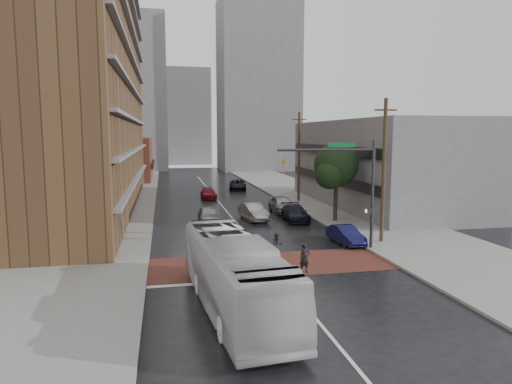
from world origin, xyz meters
TOP-DOWN VIEW (x-y plane):
  - ground at (0.00, 0.00)m, footprint 160.00×160.00m
  - crosswalk at (0.00, 0.50)m, footprint 14.00×5.00m
  - sidewalk_west at (-11.50, 25.00)m, footprint 9.00×90.00m
  - sidewalk_east at (11.50, 25.00)m, footprint 9.00×90.00m
  - apartment_block at (-14.00, 24.00)m, footprint 10.00×44.00m
  - storefront_west at (-12.00, 54.00)m, footprint 8.00×16.00m
  - building_east at (16.50, 20.00)m, footprint 11.00×26.00m
  - distant_tower_west at (-14.00, 78.00)m, footprint 18.00×16.00m
  - distant_tower_east at (14.00, 72.00)m, footprint 16.00×14.00m
  - distant_tower_center at (0.00, 95.00)m, footprint 12.00×10.00m
  - street_tree at (8.52, 12.03)m, footprint 4.20×4.10m
  - signal_mast at (5.85, 2.50)m, footprint 6.50×0.30m
  - utility_pole_near at (8.80, 4.00)m, footprint 1.60×0.26m
  - utility_pole_far at (8.80, 24.00)m, footprint 1.60×0.26m
  - transit_bus at (-3.11, -5.92)m, footprint 3.71×11.68m
  - pedestrian_a at (1.46, -1.50)m, footprint 0.66×0.48m
  - pedestrian_b at (0.74, 1.77)m, footprint 0.87×0.75m
  - car_travel_a at (-2.37, 13.77)m, footprint 1.78×4.19m
  - car_travel_b at (1.74, 14.39)m, footprint 2.21×4.62m
  - car_travel_c at (-0.85, 28.94)m, footprint 1.77×4.20m
  - suv_travel at (3.96, 37.03)m, footprint 2.91×5.19m
  - car_parked_near at (6.30, 4.36)m, footprint 1.63×3.93m
  - car_parked_mid at (5.30, 13.36)m, footprint 2.10×4.74m
  - car_parked_far at (5.20, 17.66)m, footprint 1.98×4.81m

SIDE VIEW (x-z plane):
  - ground at x=0.00m, z-range 0.00..0.00m
  - crosswalk at x=0.00m, z-range 0.00..0.02m
  - sidewalk_west at x=-11.50m, z-range 0.00..0.15m
  - sidewalk_east at x=11.50m, z-range 0.00..0.15m
  - car_travel_c at x=-0.85m, z-range 0.00..1.21m
  - car_parked_near at x=6.30m, z-range 0.00..1.26m
  - car_parked_mid at x=5.30m, z-range 0.00..1.35m
  - suv_travel at x=3.96m, z-range 0.00..1.37m
  - car_travel_a at x=-2.37m, z-range 0.00..1.41m
  - car_travel_b at x=1.74m, z-range 0.00..1.46m
  - pedestrian_b at x=0.74m, z-range 0.00..1.53m
  - car_parked_far at x=5.20m, z-range 0.00..1.63m
  - pedestrian_a at x=1.46m, z-range 0.00..1.66m
  - transit_bus at x=-3.11m, z-range 0.00..3.20m
  - storefront_west at x=-12.00m, z-range 0.00..7.00m
  - building_east at x=16.50m, z-range 0.00..9.00m
  - signal_mast at x=5.85m, z-range 1.13..8.33m
  - street_tree at x=8.52m, z-range 1.28..8.18m
  - utility_pole_near at x=8.80m, z-range 0.14..10.14m
  - utility_pole_far at x=8.80m, z-range 0.14..10.14m
  - distant_tower_center at x=0.00m, z-range 0.00..24.00m
  - apartment_block at x=-14.00m, z-range 0.00..28.00m
  - distant_tower_west at x=-14.00m, z-range 0.00..32.00m
  - distant_tower_east at x=14.00m, z-range 0.00..36.00m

